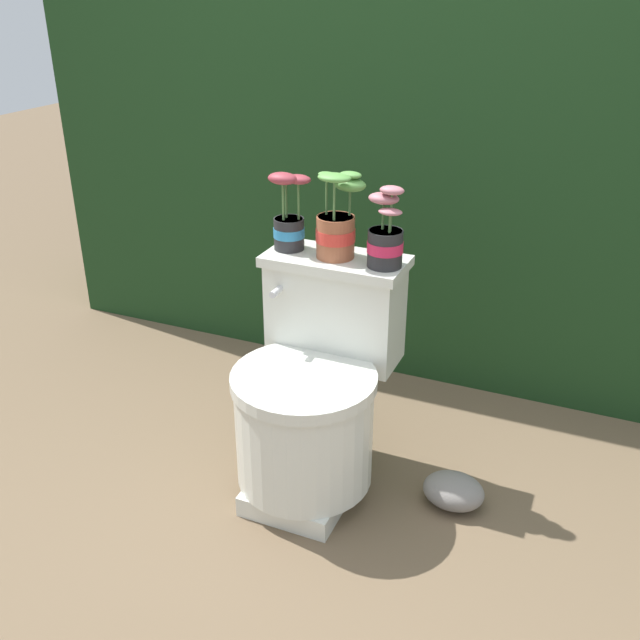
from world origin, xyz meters
The scene contains 7 objects.
ground_plane centered at (0.00, 0.00, 0.00)m, with size 12.00×12.00×0.00m, color brown.
hedge_backdrop centered at (0.00, 1.13, 0.89)m, with size 3.06×0.63×1.79m.
toilet centered at (-0.01, 0.05, 0.31)m, with size 0.43×0.55×0.70m.
potted_plant_left centered at (-0.16, 0.22, 0.80)m, with size 0.12×0.10×0.24m.
potted_plant_midleft centered at (0.00, 0.22, 0.80)m, with size 0.14×0.13×0.26m.
potted_plant_middle centered at (0.15, 0.20, 0.79)m, with size 0.11×0.10×0.24m.
garden_stone centered at (0.43, 0.11, 0.05)m, with size 0.19×0.15×0.10m.
Camera 1 is at (0.74, -1.62, 1.46)m, focal length 40.00 mm.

